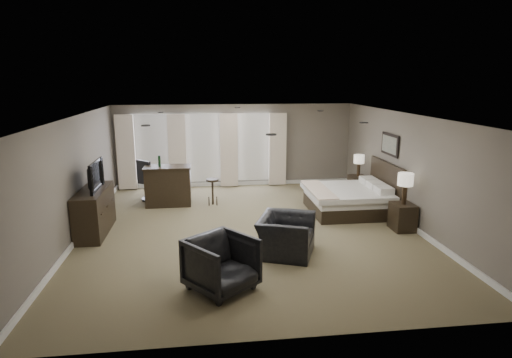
{
  "coord_description": "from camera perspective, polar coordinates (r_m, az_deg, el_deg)",
  "views": [
    {
      "loc": [
        -1.01,
        -9.22,
        3.39
      ],
      "look_at": [
        0.2,
        0.4,
        1.1
      ],
      "focal_mm": 30.0,
      "sensor_mm": 36.0,
      "label": 1
    }
  ],
  "objects": [
    {
      "name": "lamp_far",
      "position": [
        12.77,
        13.53,
        1.77
      ],
      "size": [
        0.31,
        0.31,
        0.63
      ],
      "primitive_type": "cube",
      "color": "beige",
      "rests_on": "nightstand_far"
    },
    {
      "name": "lamp_near",
      "position": [
        10.16,
        19.23,
        -1.23
      ],
      "size": [
        0.34,
        0.34,
        0.71
      ],
      "primitive_type": "cube",
      "color": "beige",
      "rests_on": "nightstand_near"
    },
    {
      "name": "bed",
      "position": [
        11.2,
        11.77,
        -1.18
      ],
      "size": [
        2.03,
        1.94,
        1.29
      ],
      "primitive_type": "cube",
      "color": "silver",
      "rests_on": "ground"
    },
    {
      "name": "armchair_far",
      "position": [
        7.08,
        -4.63,
        -10.92
      ],
      "size": [
        1.31,
        1.3,
        0.99
      ],
      "primitive_type": "imported",
      "rotation": [
        0.0,
        0.0,
        0.68
      ],
      "color": "black",
      "rests_on": "ground"
    },
    {
      "name": "wall_art",
      "position": [
        11.4,
        17.38,
        4.41
      ],
      "size": [
        0.04,
        0.96,
        0.56
      ],
      "primitive_type": "cube",
      "color": "slate",
      "rests_on": "room"
    },
    {
      "name": "bar_stool_right",
      "position": [
        11.77,
        -5.8,
        -1.7
      ],
      "size": [
        0.42,
        0.42,
        0.72
      ],
      "primitive_type": "cube",
      "rotation": [
        0.0,
        0.0,
        0.25
      ],
      "color": "black",
      "rests_on": "ground"
    },
    {
      "name": "window_bay",
      "position": [
        13.51,
        -7.04,
        3.87
      ],
      "size": [
        5.25,
        0.2,
        2.3
      ],
      "color": "silver",
      "rests_on": "room"
    },
    {
      "name": "nightstand_far",
      "position": [
        12.9,
        13.39,
        -0.92
      ],
      "size": [
        0.45,
        0.56,
        0.61
      ],
      "primitive_type": "cube",
      "color": "black",
      "rests_on": "ground"
    },
    {
      "name": "dresser",
      "position": [
        10.2,
        -20.74,
        -4.06
      ],
      "size": [
        0.56,
        1.72,
        1.0
      ],
      "primitive_type": "cube",
      "color": "black",
      "rests_on": "ground"
    },
    {
      "name": "desk_chair",
      "position": [
        12.45,
        -13.79,
        -0.08
      ],
      "size": [
        0.85,
        0.85,
        1.18
      ],
      "primitive_type": "cube",
      "rotation": [
        0.0,
        0.0,
        2.39
      ],
      "color": "black",
      "rests_on": "ground"
    },
    {
      "name": "armchair_near",
      "position": [
        8.46,
        4.03,
        -6.66
      ],
      "size": [
        1.13,
        1.36,
        1.02
      ],
      "primitive_type": "imported",
      "rotation": [
        0.0,
        0.0,
        1.2
      ],
      "color": "black",
      "rests_on": "ground"
    },
    {
      "name": "room",
      "position": [
        9.51,
        -0.9,
        0.59
      ],
      "size": [
        7.6,
        8.6,
        2.64
      ],
      "color": "brown",
      "rests_on": "ground"
    },
    {
      "name": "bar_counter",
      "position": [
        11.85,
        -11.62,
        -0.88
      ],
      "size": [
        1.25,
        0.65,
        1.09
      ],
      "primitive_type": "cube",
      "color": "black",
      "rests_on": "ground"
    },
    {
      "name": "bar_stool_left",
      "position": [
        12.02,
        -13.33,
        -1.39
      ],
      "size": [
        0.43,
        0.43,
        0.84
      ],
      "primitive_type": "cube",
      "rotation": [
        0.0,
        0.0,
        0.08
      ],
      "color": "black",
      "rests_on": "ground"
    },
    {
      "name": "nightstand_near",
      "position": [
        10.34,
        18.95,
        -4.79
      ],
      "size": [
        0.46,
        0.57,
        0.62
      ],
      "primitive_type": "cube",
      "color": "black",
      "rests_on": "ground"
    },
    {
      "name": "tv",
      "position": [
        10.05,
        -21.0,
        -0.94
      ],
      "size": [
        0.64,
        1.11,
        0.15
      ],
      "primitive_type": "imported",
      "rotation": [
        0.0,
        0.0,
        1.57
      ],
      "color": "black",
      "rests_on": "dresser"
    }
  ]
}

